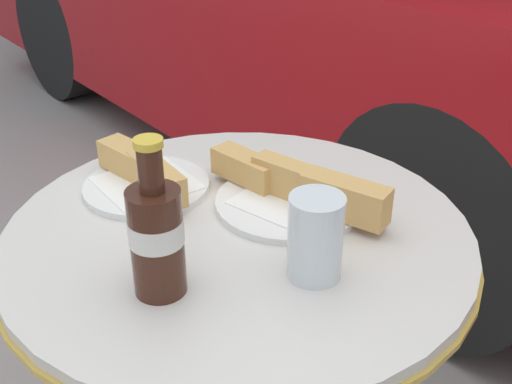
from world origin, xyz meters
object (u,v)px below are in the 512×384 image
cola_bottle_left (156,235)px  lunch_plate_far (294,192)px  drinking_glass (315,240)px  lunch_plate_near (145,178)px  bistro_table (239,308)px

cola_bottle_left → lunch_plate_far: 0.30m
cola_bottle_left → drinking_glass: cola_bottle_left is taller
cola_bottle_left → lunch_plate_far: size_ratio=0.67×
lunch_plate_near → lunch_plate_far: 0.26m
drinking_glass → lunch_plate_far: size_ratio=0.37×
lunch_plate_far → cola_bottle_left: bearing=-79.6°
lunch_plate_far → lunch_plate_near: bearing=-141.7°
lunch_plate_near → cola_bottle_left: bearing=-26.2°
drinking_glass → bistro_table: bearing=-177.1°
bistro_table → drinking_glass: size_ratio=6.07×
bistro_table → cola_bottle_left: cola_bottle_left is taller
drinking_glass → lunch_plate_far: 0.19m
bistro_table → drinking_glass: bearing=2.9°
drinking_glass → lunch_plate_near: bearing=-170.9°
cola_bottle_left → lunch_plate_far: (-0.05, 0.29, -0.06)m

